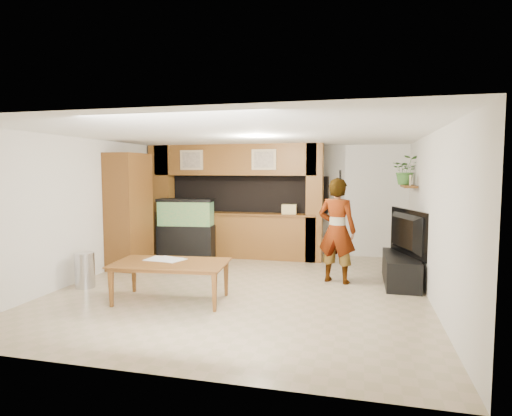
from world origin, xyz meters
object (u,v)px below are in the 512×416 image
(aquarium, at_px, (186,230))
(television, at_px, (402,233))
(dining_table, at_px, (170,282))
(person, at_px, (337,230))
(pantry_cabinet, at_px, (129,211))

(aquarium, height_order, television, aquarium)
(aquarium, xyz_separation_m, dining_table, (1.00, -2.98, -0.37))
(aquarium, xyz_separation_m, television, (4.53, -1.01, 0.24))
(television, xyz_separation_m, person, (-1.12, -0.19, 0.03))
(dining_table, bearing_deg, person, 30.91)
(pantry_cabinet, bearing_deg, person, -2.45)
(pantry_cabinet, height_order, person, pantry_cabinet)
(television, xyz_separation_m, dining_table, (-3.52, -1.97, -0.61))
(dining_table, bearing_deg, pantry_cabinet, 127.21)
(person, bearing_deg, television, -154.87)
(pantry_cabinet, distance_m, person, 4.24)
(aquarium, height_order, person, person)
(aquarium, distance_m, person, 3.62)
(television, relative_size, person, 0.75)
(person, bearing_deg, dining_table, 52.28)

